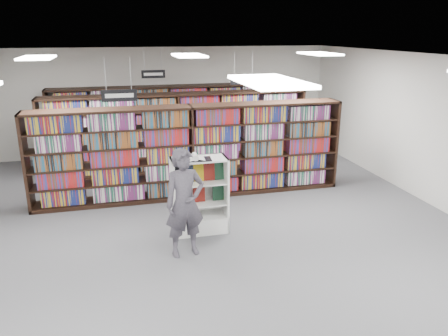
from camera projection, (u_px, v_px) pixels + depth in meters
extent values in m
plane|color=#4B4B4F|center=(211.00, 232.00, 8.31)|extent=(12.00, 12.00, 0.00)
cube|color=silver|center=(209.00, 60.00, 7.34)|extent=(10.00, 12.00, 0.10)
cube|color=silver|center=(168.00, 101.00, 13.37)|extent=(10.00, 0.10, 3.20)
cube|color=silver|center=(447.00, 136.00, 8.98)|extent=(0.10, 12.00, 3.20)
cube|color=black|center=(191.00, 152.00, 9.84)|extent=(7.00, 0.60, 2.10)
cube|color=maroon|center=(191.00, 152.00, 9.84)|extent=(6.88, 0.42, 1.98)
cube|color=black|center=(178.00, 133.00, 11.69)|extent=(7.00, 0.60, 2.10)
cube|color=maroon|center=(178.00, 133.00, 11.69)|extent=(6.88, 0.42, 1.98)
cube|color=black|center=(170.00, 120.00, 13.26)|extent=(7.00, 0.60, 2.10)
cube|color=maroon|center=(170.00, 120.00, 13.26)|extent=(6.88, 0.42, 1.98)
cylinder|color=#B2B2B7|center=(105.00, 74.00, 7.95)|extent=(0.01, 0.01, 0.58)
cylinder|color=#B2B2B7|center=(130.00, 73.00, 8.06)|extent=(0.01, 0.01, 0.58)
cube|color=black|center=(119.00, 96.00, 8.12)|extent=(0.65, 0.02, 0.22)
cube|color=white|center=(119.00, 96.00, 8.11)|extent=(0.52, 0.00, 0.08)
cylinder|color=#B2B2B7|center=(234.00, 63.00, 10.50)|extent=(0.01, 0.01, 0.58)
cylinder|color=#B2B2B7|center=(252.00, 63.00, 10.60)|extent=(0.01, 0.01, 0.58)
cube|color=black|center=(243.00, 80.00, 10.67)|extent=(0.65, 0.02, 0.22)
cube|color=white|center=(243.00, 80.00, 10.66)|extent=(0.52, 0.00, 0.08)
cylinder|color=#B2B2B7|center=(144.00, 59.00, 11.88)|extent=(0.01, 0.01, 0.58)
cylinder|color=#B2B2B7|center=(161.00, 59.00, 11.99)|extent=(0.01, 0.01, 0.58)
cube|color=black|center=(153.00, 74.00, 12.05)|extent=(0.65, 0.02, 0.22)
cube|color=white|center=(153.00, 74.00, 12.04)|extent=(0.52, 0.00, 0.08)
cube|color=white|center=(269.00, 82.00, 4.58)|extent=(0.60, 1.20, 0.04)
cube|color=white|center=(37.00, 58.00, 8.50)|extent=(0.60, 1.20, 0.04)
cube|color=white|center=(189.00, 56.00, 9.20)|extent=(0.60, 1.20, 0.04)
cube|color=white|center=(319.00, 54.00, 9.90)|extent=(0.60, 1.20, 0.04)
cube|color=white|center=(200.00, 223.00, 8.32)|extent=(1.03, 0.52, 0.31)
cube|color=white|center=(173.00, 198.00, 8.04)|extent=(0.04, 0.52, 1.45)
cube|color=white|center=(225.00, 193.00, 8.27)|extent=(0.04, 0.52, 1.45)
cube|color=white|center=(197.00, 191.00, 8.38)|extent=(1.03, 0.03, 1.45)
cube|color=white|center=(199.00, 159.00, 7.94)|extent=(1.03, 0.52, 0.03)
cube|color=white|center=(200.00, 203.00, 8.20)|extent=(0.95, 0.48, 0.02)
cube|color=white|center=(199.00, 182.00, 8.07)|extent=(0.95, 0.48, 0.02)
cube|color=black|center=(177.00, 175.00, 7.98)|extent=(0.21, 0.07, 0.31)
cube|color=#121E34|center=(188.00, 174.00, 8.02)|extent=(0.21, 0.07, 0.31)
cube|color=#BE970D|center=(199.00, 173.00, 8.07)|extent=(0.21, 0.07, 0.31)
cube|color=maroon|center=(209.00, 172.00, 8.12)|extent=(0.21, 0.07, 0.31)
cube|color=#184129|center=(219.00, 171.00, 8.16)|extent=(0.21, 0.07, 0.31)
cube|color=#BE970D|center=(179.00, 196.00, 8.11)|extent=(0.23, 0.06, 0.29)
cube|color=maroon|center=(199.00, 194.00, 8.20)|extent=(0.23, 0.06, 0.29)
cube|color=#184129|center=(218.00, 193.00, 8.29)|extent=(0.23, 0.06, 0.29)
cube|color=black|center=(196.00, 159.00, 7.84)|extent=(0.56, 0.35, 0.01)
cube|color=white|center=(189.00, 159.00, 7.81)|extent=(0.26, 0.30, 0.05)
cube|color=white|center=(203.00, 158.00, 7.87)|extent=(0.26, 0.30, 0.06)
cylinder|color=white|center=(195.00, 157.00, 7.82)|extent=(0.12, 0.28, 0.10)
imported|color=#48434D|center=(185.00, 203.00, 7.24)|extent=(0.74, 0.55, 1.86)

